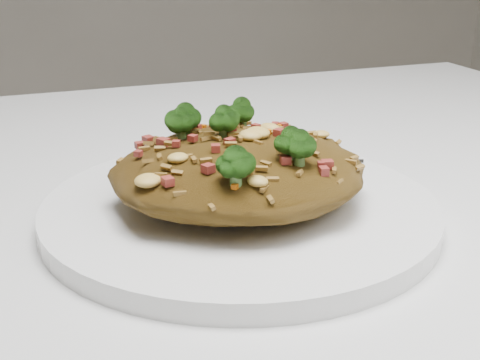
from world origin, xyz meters
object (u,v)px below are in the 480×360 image
Objects in this scene: plate at (240,210)px; fried_rice at (240,160)px; dining_table at (88,332)px; fork at (271,158)px.

plate is 1.58× the size of fried_rice.
fork is at bearing 11.89° from dining_table.
fork reaches higher than plate.
plate is 0.09m from fork.
dining_table is 0.17m from fried_rice.
plate is at bearing -20.06° from dining_table.
dining_table is 4.47× the size of plate.
fried_rice is 0.09m from fork.
fried_rice reaches higher than fork.
dining_table is 7.04× the size of fried_rice.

